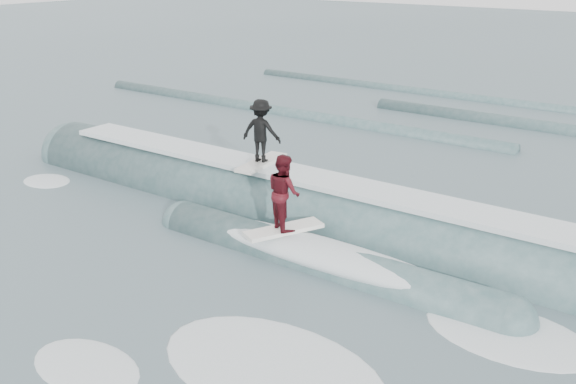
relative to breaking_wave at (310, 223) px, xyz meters
The scene contains 6 objects.
ground 3.97m from the breaking_wave, 93.52° to the right, with size 160.00×160.00×0.00m, color #3E565B.
breaking_wave is the anchor object (origin of this frame).
surfer_black 2.90m from the breaking_wave, behind, with size 1.28×2.04×1.89m.
surfer_red 2.47m from the breaking_wave, 75.90° to the right, with size 1.39×2.04×1.97m.
whitewater 5.54m from the breaking_wave, 66.67° to the right, with size 17.36×7.13×0.10m.
far_swells 13.74m from the breaking_wave, 94.90° to the left, with size 36.23×8.65×0.80m.
Camera 1 is at (9.09, -9.66, 7.00)m, focal length 40.00 mm.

